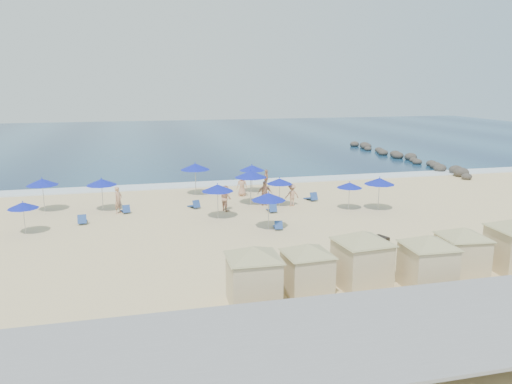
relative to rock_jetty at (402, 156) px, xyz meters
The scene contains 34 objects.
ground 34.59m from the rock_jetty, 133.95° to the right, with size 160.00×160.00×0.00m, color beige.
ocean 38.50m from the rock_jetty, 128.58° to the left, with size 160.00×80.00×0.06m, color #0D294B.
surf_line 25.79m from the rock_jetty, 158.61° to the right, with size 160.00×2.50×0.08m, color white.
seawall 45.29m from the rock_jetty, 122.01° to the right, with size 160.00×6.10×1.22m.
rock_jetty is the anchor object (origin of this frame).
trash_bin 35.03m from the rock_jetty, 121.88° to the right, with size 0.79×0.79×0.79m, color black.
cabana_0 43.78m from the rock_jetty, 127.71° to the right, with size 4.42×4.42×2.77m.
cabana_1 42.00m from the rock_jetty, 125.35° to the right, with size 4.05×4.05×2.54m.
cabana_2 40.31m from the rock_jetty, 122.45° to the right, with size 4.57×4.57×2.88m.
cabana_3 39.66m from the rock_jetty, 118.41° to the right, with size 4.34×4.34×2.73m.
cabana_4 37.78m from the rock_jetty, 115.84° to the right, with size 4.20×4.20×2.65m.
umbrella_0 41.08m from the rock_jetty, 156.69° to the right, with size 2.19×2.19×2.49m.
umbrella_1 43.76m from the rock_jetty, 150.19° to the right, with size 1.82×1.82×2.07m.
umbrella_2 37.75m from the rock_jetty, 153.11° to the right, with size 2.15×2.15×2.45m.
umbrella_3 29.81m from the rock_jetty, 153.06° to the right, with size 2.40×2.40×2.73m.
umbrella_4 33.50m from the rock_jetty, 140.92° to the right, with size 2.16×2.16×2.46m.
umbrella_5 33.81m from the rock_jetty, 133.72° to the right, with size 2.16×2.16×2.46m.
umbrella_6 29.12m from the rock_jetty, 142.08° to the right, with size 2.41×2.41×2.74m.
umbrella_7 28.12m from the rock_jetty, 138.20° to the right, with size 1.93×1.93×2.19m.
umbrella_8 25.73m from the rock_jetty, 148.13° to the right, with size 2.12×2.12×2.42m.
umbrella_9 26.61m from the rock_jetty, 127.96° to the right, with size 1.85×1.85×2.10m.
umbrella_10 26.01m from the rock_jetty, 123.58° to the right, with size 2.18×2.18×2.48m.
beach_chair_0 40.22m from the rock_jetty, 149.90° to the right, with size 0.63×1.28×0.69m.
beach_chair_1 36.77m from the rock_jetty, 150.70° to the right, with size 0.73×1.23×0.64m.
beach_chair_2 32.46m from the rock_jetty, 146.79° to the right, with size 0.92×1.30×0.65m.
beach_chair_3 33.37m from the rock_jetty, 132.90° to the right, with size 0.67×1.19×0.62m.
beach_chair_4 29.87m from the rock_jetty, 137.27° to the right, with size 0.55×1.20×0.66m.
beach_chair_5 25.14m from the rock_jetty, 135.63° to the right, with size 0.84×1.40×0.72m.
beachgoer_0 37.14m from the rock_jetty, 151.15° to the right, with size 0.69×0.45×1.89m, color tan.
beachgoer_1 31.49m from the rock_jetty, 142.74° to the right, with size 0.90×0.70×1.85m, color tan.
beachgoer_2 28.52m from the rock_jetty, 140.27° to the right, with size 1.09×0.45×1.85m, color tan.
beachgoer_3 27.48m from the rock_jetty, 136.70° to the right, with size 1.08×0.62×1.68m, color tan.
beachgoer_4 27.20m from the rock_jetty, 147.35° to the right, with size 0.86×0.56×1.76m, color tan.
beachgoer_5 23.54m from the rock_jetty, 149.00° to the right, with size 0.96×0.40×1.64m, color tan.
Camera 1 is at (-7.29, -28.49, 9.01)m, focal length 35.00 mm.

